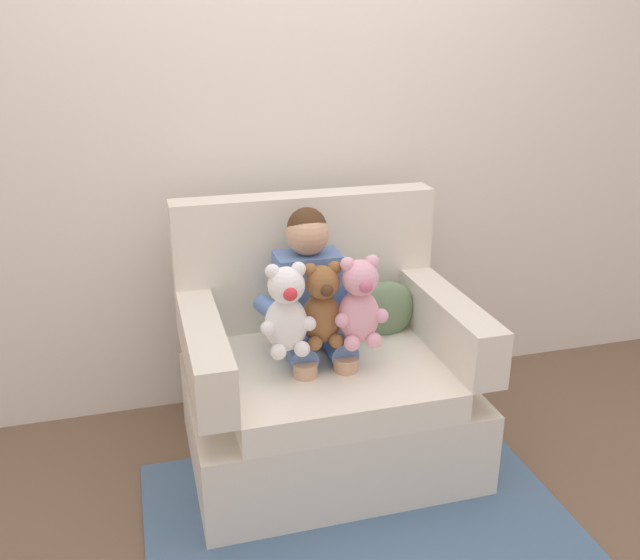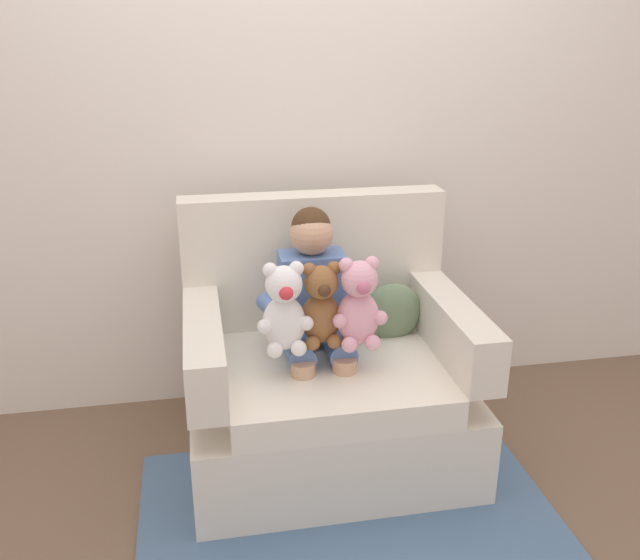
# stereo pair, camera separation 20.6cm
# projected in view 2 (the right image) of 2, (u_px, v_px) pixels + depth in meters

# --- Properties ---
(ground_plane) EXTENTS (8.00, 8.00, 0.00)m
(ground_plane) POSITION_uv_depth(u_px,v_px,m) (329.00, 456.00, 2.91)
(ground_plane) COLOR brown
(back_wall) EXTENTS (6.00, 0.10, 2.60)m
(back_wall) POSITION_uv_depth(u_px,v_px,m) (301.00, 123.00, 3.04)
(back_wall) COLOR silver
(back_wall) RESTS_ON ground
(armchair) EXTENTS (1.12, 0.86, 1.05)m
(armchair) POSITION_uv_depth(u_px,v_px,m) (327.00, 381.00, 2.83)
(armchair) COLOR silver
(armchair) RESTS_ON ground
(seated_child) EXTENTS (0.45, 0.39, 0.82)m
(seated_child) POSITION_uv_depth(u_px,v_px,m) (315.00, 303.00, 2.71)
(seated_child) COLOR #597AB7
(seated_child) RESTS_ON armchair
(plush_pink) EXTENTS (0.21, 0.17, 0.35)m
(plush_pink) POSITION_uv_depth(u_px,v_px,m) (359.00, 305.00, 2.54)
(plush_pink) COLOR #EAA8BC
(plush_pink) RESTS_ON armchair
(plush_brown) EXTENTS (0.19, 0.16, 0.33)m
(plush_brown) POSITION_uv_depth(u_px,v_px,m) (321.00, 307.00, 2.55)
(plush_brown) COLOR brown
(plush_brown) RESTS_ON armchair
(plush_white) EXTENTS (0.21, 0.17, 0.35)m
(plush_white) POSITION_uv_depth(u_px,v_px,m) (284.00, 310.00, 2.50)
(plush_white) COLOR white
(plush_white) RESTS_ON armchair
(throw_pillow) EXTENTS (0.26, 0.13, 0.26)m
(throw_pillow) POSITION_uv_depth(u_px,v_px,m) (391.00, 312.00, 2.90)
(throw_pillow) COLOR slate
(throw_pillow) RESTS_ON armchair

